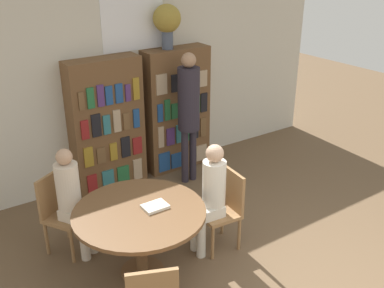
% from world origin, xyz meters
% --- Properties ---
extents(wall_back, '(6.40, 0.07, 3.00)m').
position_xyz_m(wall_back, '(0.00, 3.60, 1.51)').
color(wall_back, beige).
rests_on(wall_back, ground_plane).
extents(bookshelf_left, '(0.98, 0.34, 1.79)m').
position_xyz_m(bookshelf_left, '(-0.55, 3.40, 0.89)').
color(bookshelf_left, brown).
rests_on(bookshelf_left, ground_plane).
extents(bookshelf_right, '(0.98, 0.34, 1.79)m').
position_xyz_m(bookshelf_right, '(0.55, 3.40, 0.89)').
color(bookshelf_right, brown).
rests_on(bookshelf_right, ground_plane).
extents(flower_vase, '(0.38, 0.38, 0.59)m').
position_xyz_m(flower_vase, '(0.42, 3.41, 2.17)').
color(flower_vase, '#475166').
rests_on(flower_vase, bookshelf_right).
extents(reading_table, '(1.30, 1.30, 0.74)m').
position_xyz_m(reading_table, '(-1.08, 1.52, 0.63)').
color(reading_table, brown).
rests_on(reading_table, ground_plane).
extents(chair_left_side, '(0.55, 0.55, 0.89)m').
position_xyz_m(chair_left_side, '(-1.59, 2.36, 0.49)').
color(chair_left_side, olive).
rests_on(chair_left_side, ground_plane).
extents(chair_far_side, '(0.43, 0.43, 0.89)m').
position_xyz_m(chair_far_side, '(-0.09, 1.43, 0.49)').
color(chair_far_side, olive).
rests_on(chair_far_side, ground_plane).
extents(seated_reader_left, '(0.38, 0.40, 1.23)m').
position_xyz_m(seated_reader_left, '(-1.49, 2.20, 0.69)').
color(seated_reader_left, beige).
rests_on(seated_reader_left, ground_plane).
extents(seated_reader_right, '(0.37, 0.27, 1.25)m').
position_xyz_m(seated_reader_right, '(-0.27, 1.45, 0.70)').
color(seated_reader_right, silver).
rests_on(seated_reader_right, ground_plane).
extents(librarian_standing, '(0.30, 0.57, 1.84)m').
position_xyz_m(librarian_standing, '(0.43, 2.90, 1.13)').
color(librarian_standing, '#28232D').
rests_on(librarian_standing, ground_plane).
extents(open_book_on_table, '(0.24, 0.18, 0.03)m').
position_xyz_m(open_book_on_table, '(-0.92, 1.47, 0.75)').
color(open_book_on_table, silver).
rests_on(open_book_on_table, reading_table).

